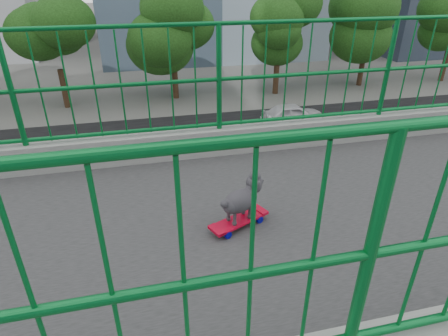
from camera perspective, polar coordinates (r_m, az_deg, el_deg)
road at (r=17.80m, az=-15.15°, el=-2.95°), size 18.00×90.00×0.02m
street_trees at (r=28.73m, az=-14.02°, el=18.90°), size 5.30×60.40×7.26m
skateboard at (r=3.07m, az=2.30°, el=-8.08°), size 0.35×0.54×0.07m
poodle at (r=2.97m, az=2.72°, el=-4.65°), size 0.28×0.40×0.36m
car_2 at (r=16.88m, az=-8.90°, el=-1.07°), size 2.54×5.50×1.53m
car_4 at (r=24.63m, az=10.47°, el=8.10°), size 1.62×4.02×1.37m
car_5 at (r=11.94m, az=1.58°, el=-15.26°), size 1.45×4.16×1.37m
car_6 at (r=14.93m, az=-29.75°, el=-9.13°), size 2.54×5.51×1.53m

